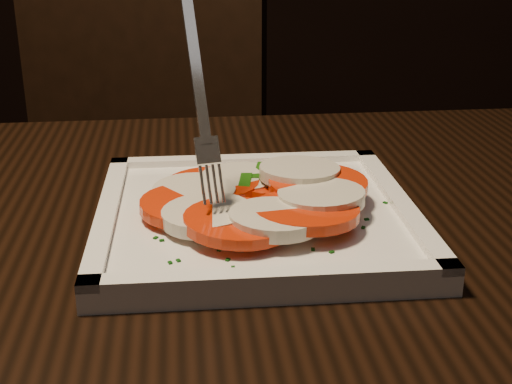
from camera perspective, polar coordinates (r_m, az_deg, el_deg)
chair at (r=1.19m, az=-10.33°, el=-1.01°), size 0.50×0.50×0.93m
plate at (r=0.56m, az=0.00°, el=-2.15°), size 0.27×0.27×0.01m
caprese_salad at (r=0.55m, az=0.01°, el=-0.38°), size 0.20×0.19×0.03m
fork at (r=0.53m, az=-4.78°, el=7.99°), size 0.05×0.08×0.14m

